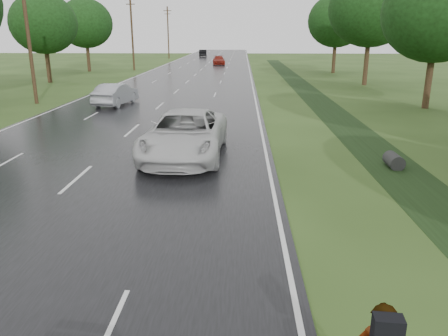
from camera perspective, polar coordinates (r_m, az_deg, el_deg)
road at (r=51.67m, az=-4.13°, el=11.73°), size 14.00×180.00×0.04m
edge_stripe_east at (r=51.37m, az=3.54°, el=11.74°), size 0.12×180.00×0.01m
edge_stripe_west at (r=52.84m, az=-11.57°, el=11.58°), size 0.12×180.00×0.01m
center_line at (r=51.67m, az=-4.13°, el=11.76°), size 0.12×180.00×0.01m
drainage_ditch at (r=25.96m, az=15.26°, el=5.83°), size 2.20×120.00×0.56m
utility_pole_mid at (r=34.51m, az=-24.30°, el=16.27°), size 1.60×0.26×10.00m
utility_pole_far at (r=62.92m, az=-11.93°, el=17.10°), size 1.60×0.26×10.00m
utility_pole_distant at (r=92.34m, az=-7.32°, el=17.23°), size 1.60×0.26×10.00m
tree_east_c at (r=32.65m, az=26.15°, el=17.73°), size 7.00×7.00×9.29m
tree_east_d at (r=45.82m, az=18.68°, el=19.17°), size 8.00×8.00×10.76m
tree_east_f at (r=59.34m, az=14.50°, el=18.09°), size 7.20×7.20×9.62m
tree_west_d at (r=49.33m, az=-22.53°, el=17.03°), size 6.60×6.60×8.80m
tree_west_f at (r=62.59m, az=-17.66°, el=17.55°), size 7.00×7.00×9.29m
white_pickup at (r=17.77m, az=-5.11°, el=4.39°), size 3.26×6.71×1.84m
silver_sedan at (r=31.95m, az=-13.95°, el=9.34°), size 2.28×4.80×1.52m
far_car_red at (r=72.81m, az=-0.69°, el=13.89°), size 2.30×4.84×1.36m
far_car_dark at (r=98.35m, az=-2.77°, el=14.76°), size 1.91×4.66×1.50m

